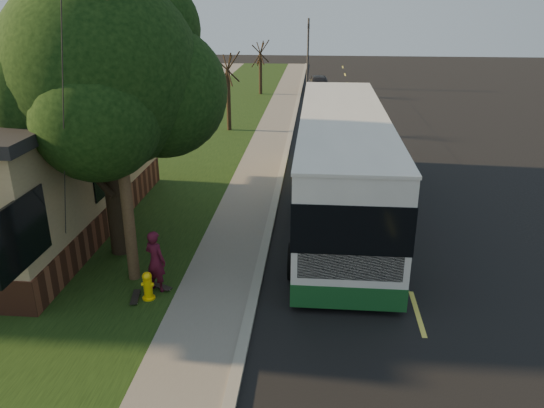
# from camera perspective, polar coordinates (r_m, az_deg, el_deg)

# --- Properties ---
(ground) EXTENTS (120.00, 120.00, 0.00)m
(ground) POSITION_cam_1_polar(r_m,az_deg,el_deg) (13.30, -2.14, -10.87)
(ground) COLOR black
(ground) RESTS_ON ground
(road) EXTENTS (8.00, 80.00, 0.01)m
(road) POSITION_cam_1_polar(r_m,az_deg,el_deg) (22.45, 11.22, 2.57)
(road) COLOR black
(road) RESTS_ON ground
(curb) EXTENTS (0.25, 80.00, 0.12)m
(curb) POSITION_cam_1_polar(r_m,az_deg,el_deg) (22.34, 0.97, 3.04)
(curb) COLOR gray
(curb) RESTS_ON ground
(sidewalk) EXTENTS (2.00, 80.00, 0.08)m
(sidewalk) POSITION_cam_1_polar(r_m,az_deg,el_deg) (22.43, -1.58, 3.06)
(sidewalk) COLOR slate
(sidewalk) RESTS_ON ground
(grass_verge) EXTENTS (5.00, 80.00, 0.07)m
(grass_verge) POSITION_cam_1_polar(r_m,az_deg,el_deg) (23.08, -10.26, 3.24)
(grass_verge) COLOR black
(grass_verge) RESTS_ON ground
(fire_hydrant) EXTENTS (0.32, 0.32, 0.74)m
(fire_hydrant) POSITION_cam_1_polar(r_m,az_deg,el_deg) (13.61, -13.22, -8.55)
(fire_hydrant) COLOR yellow
(fire_hydrant) RESTS_ON grass_verge
(utility_pole) EXTENTS (2.86, 3.21, 9.07)m
(utility_pole) POSITION_cam_1_polar(r_m,az_deg,el_deg) (13.28, -16.40, 9.84)
(utility_pole) COLOR #473321
(utility_pole) RESTS_ON ground
(leafy_tree) EXTENTS (6.30, 6.00, 7.80)m
(leafy_tree) POSITION_cam_1_polar(r_m,az_deg,el_deg) (15.03, -17.54, 13.06)
(leafy_tree) COLOR black
(leafy_tree) RESTS_ON grass_verge
(bare_tree_near) EXTENTS (1.38, 1.21, 4.31)m
(bare_tree_near) POSITION_cam_1_polar(r_m,az_deg,el_deg) (29.98, -4.72, 11.84)
(bare_tree_near) COLOR black
(bare_tree_near) RESTS_ON grass_verge
(bare_tree_far) EXTENTS (1.38, 1.21, 4.03)m
(bare_tree_far) POSITION_cam_1_polar(r_m,az_deg,el_deg) (41.71, -1.25, 14.38)
(bare_tree_far) COLOR black
(bare_tree_far) RESTS_ON grass_verge
(traffic_signal) EXTENTS (0.18, 0.22, 5.50)m
(traffic_signal) POSITION_cam_1_polar(r_m,az_deg,el_deg) (45.33, 3.90, 16.38)
(traffic_signal) COLOR #2D2D30
(traffic_signal) RESTS_ON ground
(transit_bus) EXTENTS (3.03, 13.15, 3.55)m
(transit_bus) POSITION_cam_1_polar(r_m,az_deg,el_deg) (18.19, 7.47, 4.60)
(transit_bus) COLOR silver
(transit_bus) RESTS_ON ground
(skateboarder) EXTENTS (0.71, 0.61, 1.64)m
(skateboarder) POSITION_cam_1_polar(r_m,az_deg,el_deg) (13.75, -12.41, -5.99)
(skateboarder) COLOR #450D20
(skateboarder) RESTS_ON grass_verge
(skateboard_main) EXTENTS (0.30, 0.73, 0.07)m
(skateboard_main) POSITION_cam_1_polar(r_m,az_deg,el_deg) (13.83, -14.49, -9.67)
(skateboard_main) COLOR black
(skateboard_main) RESTS_ON grass_verge
(skateboard_spare) EXTENTS (0.78, 0.53, 0.07)m
(skateboard_spare) POSITION_cam_1_polar(r_m,az_deg,el_deg) (14.18, -12.07, -8.58)
(skateboard_spare) COLOR black
(skateboard_spare) RESTS_ON grass_verge
(dumpster) EXTENTS (1.69, 1.49, 1.26)m
(dumpster) POSITION_cam_1_polar(r_m,az_deg,el_deg) (22.41, -21.10, 3.27)
(dumpster) COLOR black
(dumpster) RESTS_ON building_lot
(distant_car) EXTENTS (1.97, 4.24, 1.41)m
(distant_car) POSITION_cam_1_polar(r_m,az_deg,el_deg) (42.62, 5.09, 12.69)
(distant_car) COLOR black
(distant_car) RESTS_ON ground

